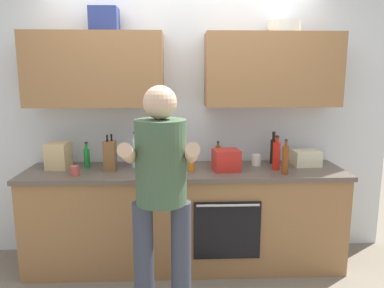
{
  "coord_description": "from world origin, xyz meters",
  "views": [
    {
      "loc": [
        -0.07,
        -3.2,
        1.73
      ],
      "look_at": [
        0.06,
        -0.1,
        1.15
      ],
      "focal_mm": 34.58,
      "sensor_mm": 36.0,
      "label": 1
    }
  ],
  "objects_px": {
    "bottle_soda": "(87,157)",
    "knife_block": "(110,156)",
    "mixing_bowl": "(153,167)",
    "grocery_bag_bread": "(58,156)",
    "bottle_syrup": "(218,154)",
    "bottle_juice": "(191,160)",
    "grocery_bag_rice": "(306,158)",
    "bottle_hotsauce": "(276,155)",
    "cup_ceramic": "(75,171)",
    "cup_coffee": "(256,160)",
    "person_standing": "(161,188)",
    "bottle_vinegar": "(285,160)",
    "bottle_soy": "(273,150)",
    "grocery_bag_crisps": "(226,160)",
    "bottle_water": "(135,152)"
  },
  "relations": [
    {
      "from": "bottle_juice",
      "to": "grocery_bag_bread",
      "type": "bearing_deg",
      "value": 172.88
    },
    {
      "from": "bottle_juice",
      "to": "bottle_syrup",
      "type": "bearing_deg",
      "value": 45.97
    },
    {
      "from": "bottle_hotsauce",
      "to": "grocery_bag_rice",
      "type": "distance_m",
      "value": 0.35
    },
    {
      "from": "person_standing",
      "to": "bottle_syrup",
      "type": "bearing_deg",
      "value": 64.43
    },
    {
      "from": "bottle_vinegar",
      "to": "mixing_bowl",
      "type": "distance_m",
      "value": 1.13
    },
    {
      "from": "bottle_soy",
      "to": "bottle_soda",
      "type": "relative_size",
      "value": 1.32
    },
    {
      "from": "bottle_soda",
      "to": "bottle_juice",
      "type": "xyz_separation_m",
      "value": [
        0.95,
        -0.19,
        0.0
      ]
    },
    {
      "from": "mixing_bowl",
      "to": "knife_block",
      "type": "xyz_separation_m",
      "value": [
        -0.38,
        0.08,
        0.09
      ]
    },
    {
      "from": "bottle_hotsauce",
      "to": "bottle_water",
      "type": "height_order",
      "value": "bottle_water"
    },
    {
      "from": "grocery_bag_crisps",
      "to": "bottle_juice",
      "type": "bearing_deg",
      "value": -177.44
    },
    {
      "from": "bottle_soda",
      "to": "knife_block",
      "type": "bearing_deg",
      "value": -27.51
    },
    {
      "from": "bottle_hotsauce",
      "to": "bottle_soda",
      "type": "relative_size",
      "value": 1.32
    },
    {
      "from": "bottle_vinegar",
      "to": "grocery_bag_bread",
      "type": "height_order",
      "value": "bottle_vinegar"
    },
    {
      "from": "knife_block",
      "to": "grocery_bag_crisps",
      "type": "height_order",
      "value": "knife_block"
    },
    {
      "from": "bottle_syrup",
      "to": "bottle_juice",
      "type": "bearing_deg",
      "value": -134.03
    },
    {
      "from": "bottle_soy",
      "to": "bottle_juice",
      "type": "bearing_deg",
      "value": -161.87
    },
    {
      "from": "bottle_soda",
      "to": "knife_block",
      "type": "height_order",
      "value": "knife_block"
    },
    {
      "from": "bottle_juice",
      "to": "cup_ceramic",
      "type": "xyz_separation_m",
      "value": [
        -0.98,
        -0.1,
        -0.06
      ]
    },
    {
      "from": "bottle_hotsauce",
      "to": "bottle_vinegar",
      "type": "xyz_separation_m",
      "value": [
        0.03,
        -0.17,
        -0.0
      ]
    },
    {
      "from": "bottle_hotsauce",
      "to": "mixing_bowl",
      "type": "height_order",
      "value": "bottle_hotsauce"
    },
    {
      "from": "bottle_hotsauce",
      "to": "bottle_soda",
      "type": "distance_m",
      "value": 1.71
    },
    {
      "from": "bottle_juice",
      "to": "mixing_bowl",
      "type": "relative_size",
      "value": 1.18
    },
    {
      "from": "cup_ceramic",
      "to": "grocery_bag_rice",
      "type": "xyz_separation_m",
      "value": [
        2.06,
        0.26,
        0.03
      ]
    },
    {
      "from": "bottle_syrup",
      "to": "grocery_bag_crisps",
      "type": "relative_size",
      "value": 0.97
    },
    {
      "from": "bottle_syrup",
      "to": "knife_block",
      "type": "distance_m",
      "value": 1.0
    },
    {
      "from": "mixing_bowl",
      "to": "cup_coffee",
      "type": "bearing_deg",
      "value": 11.58
    },
    {
      "from": "bottle_soda",
      "to": "cup_coffee",
      "type": "distance_m",
      "value": 1.56
    },
    {
      "from": "bottle_syrup",
      "to": "grocery_bag_crisps",
      "type": "xyz_separation_m",
      "value": [
        0.04,
        -0.26,
        0.0
      ]
    },
    {
      "from": "cup_coffee",
      "to": "grocery_bag_bread",
      "type": "bearing_deg",
      "value": -178.92
    },
    {
      "from": "knife_block",
      "to": "grocery_bag_crisps",
      "type": "xyz_separation_m",
      "value": [
        1.02,
        -0.05,
        -0.04
      ]
    },
    {
      "from": "mixing_bowl",
      "to": "grocery_bag_rice",
      "type": "distance_m",
      "value": 1.42
    },
    {
      "from": "grocery_bag_crisps",
      "to": "bottle_hotsauce",
      "type": "bearing_deg",
      "value": 1.86
    },
    {
      "from": "cup_coffee",
      "to": "mixing_bowl",
      "type": "relative_size",
      "value": 0.49
    },
    {
      "from": "grocery_bag_rice",
      "to": "bottle_vinegar",
      "type": "bearing_deg",
      "value": -133.49
    },
    {
      "from": "bottle_syrup",
      "to": "mixing_bowl",
      "type": "distance_m",
      "value": 0.66
    },
    {
      "from": "grocery_bag_bread",
      "to": "grocery_bag_rice",
      "type": "height_order",
      "value": "grocery_bag_bread"
    },
    {
      "from": "bottle_syrup",
      "to": "cup_coffee",
      "type": "relative_size",
      "value": 2.08
    },
    {
      "from": "bottle_vinegar",
      "to": "grocery_bag_crisps",
      "type": "height_order",
      "value": "bottle_vinegar"
    },
    {
      "from": "bottle_soy",
      "to": "cup_ceramic",
      "type": "height_order",
      "value": "bottle_soy"
    },
    {
      "from": "bottle_vinegar",
      "to": "mixing_bowl",
      "type": "height_order",
      "value": "bottle_vinegar"
    },
    {
      "from": "bottle_syrup",
      "to": "cup_coffee",
      "type": "bearing_deg",
      "value": -14.57
    },
    {
      "from": "mixing_bowl",
      "to": "grocery_bag_bread",
      "type": "distance_m",
      "value": 0.87
    },
    {
      "from": "bottle_soy",
      "to": "bottle_syrup",
      "type": "relative_size",
      "value": 1.42
    },
    {
      "from": "bottle_water",
      "to": "cup_ceramic",
      "type": "distance_m",
      "value": 0.56
    },
    {
      "from": "person_standing",
      "to": "bottle_vinegar",
      "type": "bearing_deg",
      "value": 31.39
    },
    {
      "from": "cup_ceramic",
      "to": "knife_block",
      "type": "height_order",
      "value": "knife_block"
    },
    {
      "from": "bottle_juice",
      "to": "bottle_vinegar",
      "type": "distance_m",
      "value": 0.8
    },
    {
      "from": "bottle_hotsauce",
      "to": "cup_ceramic",
      "type": "height_order",
      "value": "bottle_hotsauce"
    },
    {
      "from": "bottle_juice",
      "to": "cup_ceramic",
      "type": "bearing_deg",
      "value": -174.41
    },
    {
      "from": "bottle_juice",
      "to": "grocery_bag_bread",
      "type": "relative_size",
      "value": 1.07
    }
  ]
}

